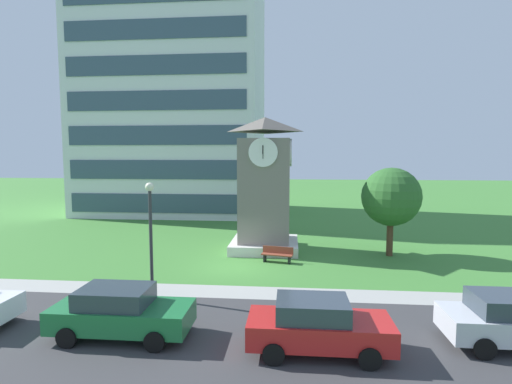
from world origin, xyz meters
name	(u,v)px	position (x,y,z in m)	size (l,w,h in m)	color
ground_plane	(236,267)	(0.00, 0.00, 0.00)	(160.00, 160.00, 0.00)	#3D7A33
street_asphalt	(201,338)	(0.00, -8.27, 0.00)	(120.00, 7.20, 0.01)	#38383A
kerb_strip	(224,292)	(0.00, -3.87, 0.00)	(120.00, 1.60, 0.01)	#9E9E99
office_building	(175,94)	(-9.57, 20.86, 12.80)	(18.54, 12.50, 25.60)	silver
clock_tower	(265,192)	(1.33, 4.08, 3.74)	(4.27, 4.27, 8.52)	slate
park_bench	(277,254)	(2.24, 1.15, 0.46)	(1.86, 0.85, 0.88)	brown
street_lamp	(151,225)	(-2.91, -4.89, 3.15)	(0.36, 0.36, 4.96)	#333338
tree_by_building	(391,197)	(9.02, 3.24, 3.60)	(3.53, 3.53, 5.38)	#513823
parked_car_green	(121,312)	(-2.69, -8.39, 0.86)	(4.62, 2.02, 1.69)	#1E6B38
parked_car_red	(317,325)	(3.82, -8.85, 0.86)	(4.41, 1.96, 1.69)	red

